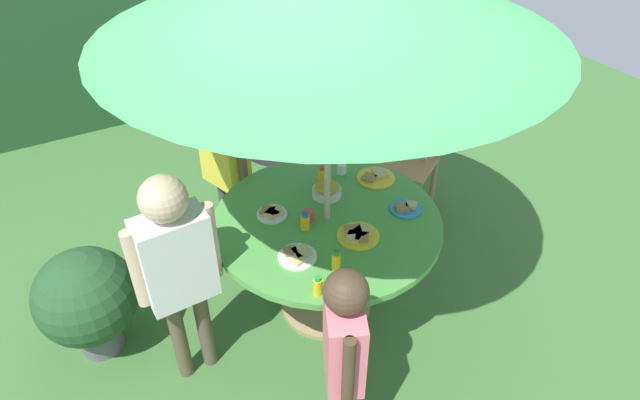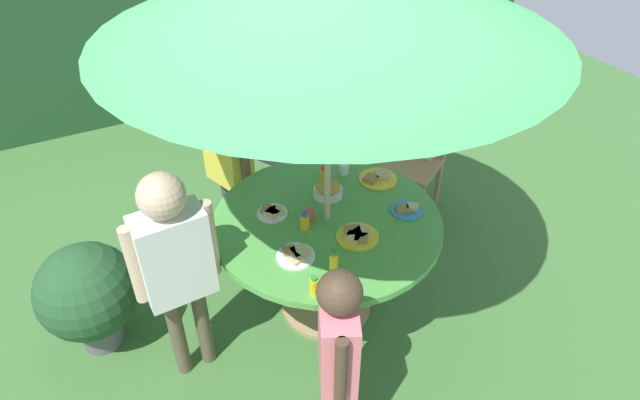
# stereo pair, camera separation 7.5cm
# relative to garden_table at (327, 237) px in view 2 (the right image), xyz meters

# --- Properties ---
(ground_plane) EXTENTS (10.00, 10.00, 0.02)m
(ground_plane) POSITION_rel_garden_table_xyz_m (0.00, 0.00, -0.62)
(ground_plane) COLOR #3D6B33
(hedge_backdrop) EXTENTS (9.00, 0.70, 1.94)m
(hedge_backdrop) POSITION_rel_garden_table_xyz_m (0.00, 3.49, 0.36)
(hedge_backdrop) COLOR #234C28
(hedge_backdrop) RESTS_ON ground_plane
(garden_table) EXTENTS (1.35, 1.35, 0.74)m
(garden_table) POSITION_rel_garden_table_xyz_m (0.00, 0.00, 0.00)
(garden_table) COLOR tan
(garden_table) RESTS_ON ground_plane
(patio_umbrella) EXTENTS (2.19, 2.19, 2.14)m
(patio_umbrella) POSITION_rel_garden_table_xyz_m (0.00, 0.00, 1.38)
(patio_umbrella) COLOR #B7AD8C
(patio_umbrella) RESTS_ON ground_plane
(wooden_chair) EXTENTS (0.65, 0.67, 0.91)m
(wooden_chair) POSITION_rel_garden_table_xyz_m (1.11, 0.72, -0.09)
(wooden_chair) COLOR tan
(wooden_chair) RESTS_ON ground_plane
(dome_tent) EXTENTS (2.24, 2.24, 1.35)m
(dome_tent) POSITION_rel_garden_table_xyz_m (1.16, 2.28, 0.06)
(dome_tent) COLOR teal
(dome_tent) RESTS_ON ground_plane
(potted_plant) EXTENTS (0.58, 0.58, 0.72)m
(potted_plant) POSITION_rel_garden_table_xyz_m (-1.36, 0.39, -0.19)
(potted_plant) COLOR #595960
(potted_plant) RESTS_ON ground_plane
(child_in_yellow_shirt) EXTENTS (0.27, 0.41, 1.26)m
(child_in_yellow_shirt) POSITION_rel_garden_table_xyz_m (-0.29, 0.88, 0.20)
(child_in_yellow_shirt) COLOR #3F3F47
(child_in_yellow_shirt) RESTS_ON ground_plane
(child_in_white_shirt) EXTENTS (0.46, 0.23, 1.36)m
(child_in_white_shirt) POSITION_rel_garden_table_xyz_m (-0.90, -0.04, 0.26)
(child_in_white_shirt) COLOR brown
(child_in_white_shirt) RESTS_ON ground_plane
(child_in_pink_shirt) EXTENTS (0.28, 0.37, 1.18)m
(child_in_pink_shirt) POSITION_rel_garden_table_xyz_m (-0.38, -0.81, 0.14)
(child_in_pink_shirt) COLOR brown
(child_in_pink_shirt) RESTS_ON ground_plane
(snack_bowl) EXTENTS (0.18, 0.18, 0.09)m
(snack_bowl) POSITION_rel_garden_table_xyz_m (0.11, 0.20, 0.18)
(snack_bowl) COLOR white
(snack_bowl) RESTS_ON garden_table
(plate_far_left) EXTENTS (0.21, 0.21, 0.03)m
(plate_far_left) POSITION_rel_garden_table_xyz_m (-0.30, -0.21, 0.15)
(plate_far_left) COLOR white
(plate_far_left) RESTS_ON garden_table
(plate_far_right) EXTENTS (0.24, 0.24, 0.03)m
(plate_far_right) POSITION_rel_garden_table_xyz_m (0.07, -0.22, 0.15)
(plate_far_right) COLOR yellow
(plate_far_right) RESTS_ON garden_table
(plate_back_edge) EXTENTS (0.18, 0.18, 0.03)m
(plate_back_edge) POSITION_rel_garden_table_xyz_m (-0.27, 0.19, 0.15)
(plate_back_edge) COLOR white
(plate_back_edge) RESTS_ON garden_table
(plate_mid_left) EXTENTS (0.25, 0.25, 0.03)m
(plate_mid_left) POSITION_rel_garden_table_xyz_m (0.48, 0.20, 0.15)
(plate_mid_left) COLOR yellow
(plate_mid_left) RESTS_ON garden_table
(plate_near_left) EXTENTS (0.19, 0.19, 0.03)m
(plate_near_left) POSITION_rel_garden_table_xyz_m (0.45, -0.16, 0.15)
(plate_near_left) COLOR #338CD8
(plate_near_left) RESTS_ON garden_table
(juice_bottle_near_right) EXTENTS (0.05, 0.05, 0.11)m
(juice_bottle_near_right) POSITION_rel_garden_table_xyz_m (-0.15, -0.02, 0.19)
(juice_bottle_near_right) COLOR yellow
(juice_bottle_near_right) RESTS_ON garden_table
(juice_bottle_center_front) EXTENTS (0.05, 0.05, 0.11)m
(juice_bottle_center_front) POSITION_rel_garden_table_xyz_m (-0.34, -0.49, 0.19)
(juice_bottle_center_front) COLOR yellow
(juice_bottle_center_front) RESTS_ON garden_table
(juice_bottle_center_back) EXTENTS (0.05, 0.05, 0.13)m
(juice_bottle_center_back) POSITION_rel_garden_table_xyz_m (-0.17, -0.39, 0.20)
(juice_bottle_center_back) COLOR yellow
(juice_bottle_center_back) RESTS_ON garden_table
(juice_bottle_mid_right) EXTENTS (0.06, 0.06, 0.11)m
(juice_bottle_mid_right) POSITION_rel_garden_table_xyz_m (0.16, 0.34, 0.19)
(juice_bottle_mid_right) COLOR yellow
(juice_bottle_mid_right) RESTS_ON garden_table
(cup_near) EXTENTS (0.06, 0.06, 0.07)m
(cup_near) POSITION_rel_garden_table_xyz_m (0.32, 0.36, 0.17)
(cup_near) COLOR white
(cup_near) RESTS_ON garden_table
(cup_far) EXTENTS (0.06, 0.06, 0.06)m
(cup_far) POSITION_rel_garden_table_xyz_m (-0.09, 0.05, 0.17)
(cup_far) COLOR #E04C47
(cup_far) RESTS_ON garden_table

